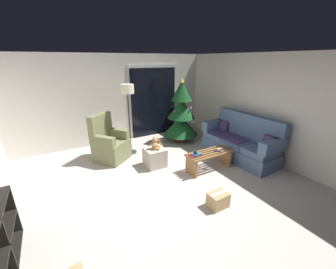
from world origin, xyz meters
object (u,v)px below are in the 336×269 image
(floor_lamp, at_px, (128,96))
(cardboard_box_taped_mid_floor, at_px, (218,200))
(armchair, at_px, (109,144))
(couch, at_px, (241,142))
(book_stack, at_px, (196,155))
(ottoman, at_px, (155,157))
(teddy_bear_honey, at_px, (155,144))
(coffee_table, at_px, (209,158))
(christmas_tree, at_px, (181,114))
(remote_graphite, at_px, (217,151))
(cell_phone, at_px, (195,153))
(remote_white, at_px, (221,149))
(teddy_bear_chestnut_by_tree, at_px, (159,144))

(floor_lamp, distance_m, cardboard_box_taped_mid_floor, 3.14)
(cardboard_box_taped_mid_floor, bearing_deg, armchair, 112.41)
(couch, height_order, book_stack, couch)
(floor_lamp, bearing_deg, ottoman, -77.15)
(ottoman, distance_m, teddy_bear_honey, 0.34)
(coffee_table, distance_m, book_stack, 0.41)
(armchair, bearing_deg, teddy_bear_honey, -46.35)
(christmas_tree, distance_m, floor_lamp, 1.74)
(armchair, height_order, teddy_bear_honey, armchair)
(coffee_table, distance_m, christmas_tree, 1.89)
(remote_graphite, distance_m, floor_lamp, 2.48)
(cell_phone, bearing_deg, floor_lamp, 147.46)
(remote_white, xyz_separation_m, cell_phone, (-0.70, 0.02, 0.05))
(couch, height_order, teddy_bear_honey, couch)
(remote_graphite, relative_size, cell_phone, 1.08)
(remote_white, height_order, book_stack, book_stack)
(remote_white, relative_size, teddy_bear_chestnut_by_tree, 0.55)
(remote_white, distance_m, cardboard_box_taped_mid_floor, 1.51)
(cell_phone, bearing_deg, couch, 34.52)
(cell_phone, distance_m, armchair, 2.11)
(remote_graphite, relative_size, christmas_tree, 0.08)
(teddy_bear_chestnut_by_tree, bearing_deg, armchair, -178.33)
(armchair, xyz_separation_m, teddy_bear_honey, (0.81, -0.85, 0.15))
(remote_graphite, xyz_separation_m, floor_lamp, (-1.38, 1.76, 1.08))
(coffee_table, height_order, teddy_bear_chestnut_by_tree, coffee_table)
(remote_graphite, xyz_separation_m, teddy_bear_honey, (-1.15, 0.79, 0.12))
(christmas_tree, bearing_deg, teddy_bear_honey, -143.09)
(ottoman, relative_size, teddy_bear_honey, 1.54)
(coffee_table, distance_m, remote_white, 0.36)
(teddy_bear_honey, bearing_deg, cardboard_box_taped_mid_floor, -81.15)
(christmas_tree, distance_m, teddy_bear_chestnut_by_tree, 1.09)
(teddy_bear_chestnut_by_tree, bearing_deg, christmas_tree, 9.50)
(remote_graphite, xyz_separation_m, teddy_bear_chestnut_by_tree, (-0.59, 1.68, -0.31))
(coffee_table, relative_size, teddy_bear_honey, 3.86)
(book_stack, bearing_deg, cell_phone, 105.22)
(floor_lamp, bearing_deg, coffee_table, -54.89)
(ottoman, bearing_deg, teddy_bear_chestnut_by_tree, 57.57)
(book_stack, relative_size, teddy_bear_chestnut_by_tree, 0.83)
(book_stack, distance_m, christmas_tree, 1.95)
(christmas_tree, xyz_separation_m, ottoman, (-1.38, -1.02, -0.62))
(remote_white, height_order, christmas_tree, christmas_tree)
(remote_white, xyz_separation_m, cardboard_box_taped_mid_floor, (-1.02, -1.07, -0.30))
(christmas_tree, bearing_deg, armchair, -175.38)
(remote_graphite, bearing_deg, remote_white, -15.42)
(christmas_tree, relative_size, teddy_bear_honey, 6.52)
(cell_phone, distance_m, teddy_bear_chestnut_by_tree, 1.64)
(remote_white, height_order, cardboard_box_taped_mid_floor, remote_white)
(teddy_bear_honey, xyz_separation_m, cardboard_box_taped_mid_floor, (0.28, -1.80, -0.42))
(remote_white, bearing_deg, cardboard_box_taped_mid_floor, -36.55)
(ottoman, xyz_separation_m, teddy_bear_honey, (0.01, -0.01, 0.34))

